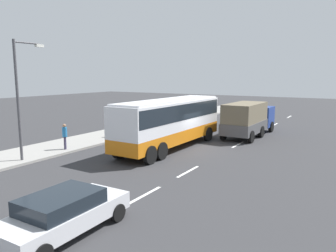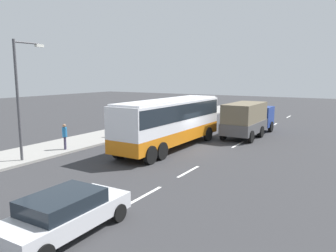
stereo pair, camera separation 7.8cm
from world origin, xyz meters
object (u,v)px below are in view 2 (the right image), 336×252
Objects in this scene: pedestrian_near_curb at (65,135)px; street_lamp at (21,91)px; coach_bus at (170,118)px; car_silver_hatch at (65,212)px; cargo_truck at (248,118)px; pedestrian_at_crossing at (118,125)px.

street_lamp is (-3.09, -0.01, 3.06)m from pedestrian_near_curb.
street_lamp is at bearing 144.19° from coach_bus.
coach_bus reaches higher than car_silver_hatch.
pedestrian_near_curb reaches higher than car_silver_hatch.
cargo_truck is 1.09× the size of street_lamp.
pedestrian_near_curb is at bearing -35.83° from pedestrian_at_crossing.
pedestrian_at_crossing is 0.25× the size of street_lamp.
coach_bus reaches higher than cargo_truck.
street_lamp is at bearing 60.81° from car_silver_hatch.
cargo_truck is at bearing -166.45° from pedestrian_near_curb.
cargo_truck is at bearing -23.05° from coach_bus.
car_silver_hatch is at bearing -118.74° from street_lamp.
cargo_truck reaches higher than pedestrian_at_crossing.
cargo_truck is 4.41× the size of pedestrian_at_crossing.
street_lamp reaches higher than cargo_truck.
pedestrian_at_crossing is at bearing -0.84° from street_lamp.
cargo_truck is 4.39× the size of pedestrian_near_curb.
cargo_truck is at bearing -30.58° from street_lamp.
pedestrian_at_crossing is (0.91, 5.52, -1.00)m from coach_bus.
cargo_truck is 17.76m from street_lamp.
street_lamp is at bearing 150.40° from cargo_truck.
car_silver_hatch is 2.59× the size of pedestrian_at_crossing.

